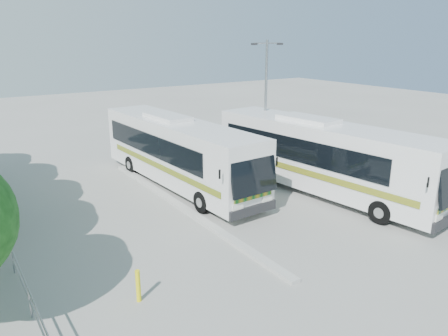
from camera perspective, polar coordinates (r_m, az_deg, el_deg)
ground at (r=20.67m, az=2.80°, el=-5.74°), size 100.00×100.00×0.00m
kerb_divider at (r=21.08m, az=-5.51°, el=-5.12°), size 0.40×16.00×0.15m
coach_main at (r=23.86m, az=-5.98°, el=2.25°), size 3.28×13.00×3.58m
coach_adjacent at (r=23.08m, az=12.79°, el=1.57°), size 4.18×13.49×3.68m
lamppost at (r=26.24m, az=5.45°, el=8.76°), size 1.83×0.81×7.74m
bollard at (r=14.21m, az=-11.15°, el=-14.87°), size 0.19×0.19×1.07m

